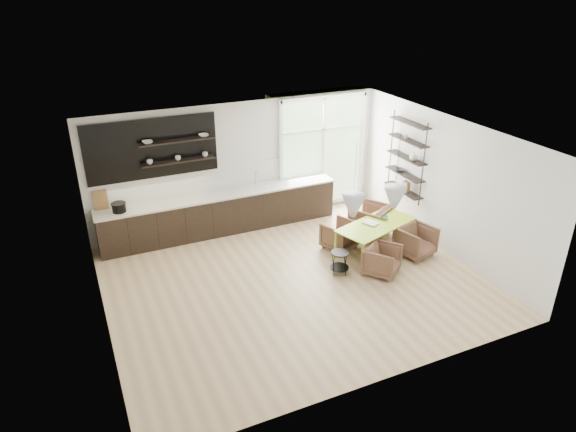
% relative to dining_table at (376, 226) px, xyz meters
% --- Properties ---
extents(room, '(7.02, 6.01, 2.91)m').
position_rel_dining_table_xyz_m(room, '(-1.52, 0.73, 0.85)').
color(room, beige).
rests_on(room, ground).
extents(kitchen_run, '(5.54, 0.69, 2.75)m').
position_rel_dining_table_xyz_m(kitchen_run, '(-2.80, 2.33, -0.01)').
color(kitchen_run, black).
rests_on(kitchen_run, ground).
extents(right_shelving, '(0.26, 1.22, 1.90)m').
position_rel_dining_table_xyz_m(right_shelving, '(1.26, 0.81, 1.04)').
color(right_shelving, black).
rests_on(right_shelving, ground).
extents(dining_table, '(1.96, 1.32, 0.66)m').
position_rel_dining_table_xyz_m(dining_table, '(0.00, 0.00, 0.00)').
color(dining_table, '#B1D82B').
rests_on(dining_table, ground).
extents(armchair_back_left, '(0.86, 0.87, 0.61)m').
position_rel_dining_table_xyz_m(armchair_back_left, '(-0.61, 0.46, -0.31)').
color(armchair_back_left, brown).
rests_on(armchair_back_left, ground).
extents(armchair_back_right, '(1.09, 1.09, 0.73)m').
position_rel_dining_table_xyz_m(armchair_back_right, '(0.32, 0.71, -0.24)').
color(armchair_back_right, brown).
rests_on(armchair_back_right, ground).
extents(armchair_front_left, '(0.92, 0.92, 0.60)m').
position_rel_dining_table_xyz_m(armchair_front_left, '(-0.38, -0.82, -0.31)').
color(armchair_front_left, brown).
rests_on(armchair_front_left, ground).
extents(armchair_front_right, '(0.87, 0.88, 0.65)m').
position_rel_dining_table_xyz_m(armchair_front_right, '(0.70, -0.48, -0.28)').
color(armchair_front_right, brown).
rests_on(armchair_front_right, ground).
extents(wire_stool, '(0.38, 0.38, 0.48)m').
position_rel_dining_table_xyz_m(wire_stool, '(-1.14, -0.47, -0.30)').
color(wire_stool, black).
rests_on(wire_stool, ground).
extents(table_book, '(0.34, 0.38, 0.03)m').
position_rel_dining_table_xyz_m(table_book, '(-0.21, 0.03, 0.06)').
color(table_book, white).
rests_on(table_book, dining_table).
extents(table_bowl, '(0.26, 0.26, 0.06)m').
position_rel_dining_table_xyz_m(table_bowl, '(0.28, 0.15, 0.07)').
color(table_bowl, '#497C50').
rests_on(table_bowl, dining_table).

